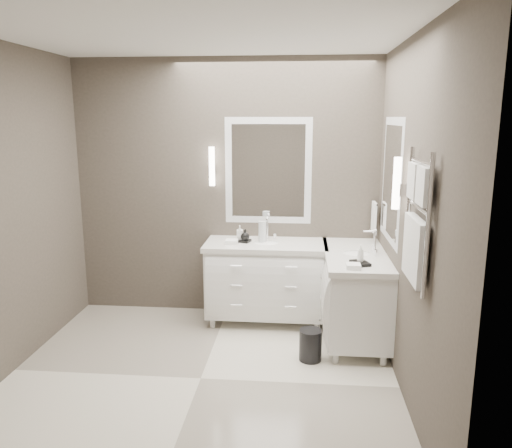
# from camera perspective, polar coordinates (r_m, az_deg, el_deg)

# --- Properties ---
(floor) EXTENTS (3.20, 3.00, 0.01)m
(floor) POSITION_cam_1_polar(r_m,az_deg,el_deg) (4.31, -6.33, -17.19)
(floor) COLOR white
(floor) RESTS_ON ground
(ceiling) EXTENTS (3.20, 3.00, 0.01)m
(ceiling) POSITION_cam_1_polar(r_m,az_deg,el_deg) (3.81, -7.35, 21.19)
(ceiling) COLOR white
(ceiling) RESTS_ON wall_back
(wall_back) EXTENTS (3.20, 0.01, 2.70)m
(wall_back) POSITION_cam_1_polar(r_m,az_deg,el_deg) (5.29, -3.48, 3.97)
(wall_back) COLOR #474039
(wall_back) RESTS_ON floor
(wall_front) EXTENTS (3.20, 0.01, 2.70)m
(wall_front) POSITION_cam_1_polar(r_m,az_deg,el_deg) (2.43, -14.10, -6.23)
(wall_front) COLOR #474039
(wall_front) RESTS_ON floor
(wall_right) EXTENTS (0.01, 3.00, 2.70)m
(wall_right) POSITION_cam_1_polar(r_m,az_deg,el_deg) (3.84, 17.33, 0.32)
(wall_right) COLOR #474039
(wall_right) RESTS_ON floor
(vanity_back) EXTENTS (1.24, 0.59, 0.97)m
(vanity_back) POSITION_cam_1_polar(r_m,az_deg,el_deg) (5.17, 1.15, -6.06)
(vanity_back) COLOR white
(vanity_back) RESTS_ON floor
(vanity_right) EXTENTS (0.59, 1.24, 0.97)m
(vanity_right) POSITION_cam_1_polar(r_m,az_deg,el_deg) (4.88, 11.26, -7.41)
(vanity_right) COLOR white
(vanity_right) RESTS_ON floor
(mirror_back) EXTENTS (0.90, 0.02, 1.10)m
(mirror_back) POSITION_cam_1_polar(r_m,az_deg,el_deg) (5.21, 1.40, 6.07)
(mirror_back) COLOR white
(mirror_back) RESTS_ON wall_back
(mirror_right) EXTENTS (0.02, 0.90, 1.10)m
(mirror_right) POSITION_cam_1_polar(r_m,az_deg,el_deg) (4.58, 15.22, 4.82)
(mirror_right) COLOR white
(mirror_right) RESTS_ON wall_right
(sconce_back) EXTENTS (0.06, 0.06, 0.40)m
(sconce_back) POSITION_cam_1_polar(r_m,az_deg,el_deg) (5.21, -5.06, 6.50)
(sconce_back) COLOR white
(sconce_back) RESTS_ON wall_back
(sconce_right) EXTENTS (0.06, 0.06, 0.40)m
(sconce_right) POSITION_cam_1_polar(r_m,az_deg,el_deg) (4.00, 15.78, 4.39)
(sconce_right) COLOR white
(sconce_right) RESTS_ON wall_right
(towel_bar_corner) EXTENTS (0.03, 0.22, 0.30)m
(towel_bar_corner) POSITION_cam_1_polar(r_m,az_deg,el_deg) (5.19, 13.33, 0.87)
(towel_bar_corner) COLOR white
(towel_bar_corner) RESTS_ON wall_right
(towel_ladder) EXTENTS (0.06, 0.58, 0.90)m
(towel_ladder) POSITION_cam_1_polar(r_m,az_deg,el_deg) (3.44, 17.86, -0.33)
(towel_ladder) COLOR white
(towel_ladder) RESTS_ON wall_right
(waste_bin) EXTENTS (0.26, 0.26, 0.28)m
(waste_bin) POSITION_cam_1_polar(r_m,az_deg,el_deg) (4.53, 6.24, -13.59)
(waste_bin) COLOR black
(waste_bin) RESTS_ON floor
(amenity_tray_back) EXTENTS (0.18, 0.16, 0.02)m
(amenity_tray_back) POSITION_cam_1_polar(r_m,az_deg,el_deg) (5.10, -1.55, -1.91)
(amenity_tray_back) COLOR black
(amenity_tray_back) RESTS_ON vanity_back
(amenity_tray_right) EXTENTS (0.18, 0.21, 0.03)m
(amenity_tray_right) POSITION_cam_1_polar(r_m,az_deg,el_deg) (4.41, 11.82, -4.40)
(amenity_tray_right) COLOR black
(amenity_tray_right) RESTS_ON vanity_right
(water_bottle) EXTENTS (0.09, 0.09, 0.22)m
(water_bottle) POSITION_cam_1_polar(r_m,az_deg,el_deg) (5.03, 0.73, -0.93)
(water_bottle) COLOR silver
(water_bottle) RESTS_ON vanity_back
(soap_bottle_a) EXTENTS (0.07, 0.07, 0.14)m
(soap_bottle_a) POSITION_cam_1_polar(r_m,az_deg,el_deg) (5.11, -1.86, -0.95)
(soap_bottle_a) COLOR white
(soap_bottle_a) RESTS_ON amenity_tray_back
(soap_bottle_b) EXTENTS (0.11, 0.11, 0.12)m
(soap_bottle_b) POSITION_cam_1_polar(r_m,az_deg,el_deg) (5.06, -1.26, -1.24)
(soap_bottle_b) COLOR black
(soap_bottle_b) RESTS_ON amenity_tray_back
(soap_bottle_c) EXTENTS (0.06, 0.06, 0.15)m
(soap_bottle_c) POSITION_cam_1_polar(r_m,az_deg,el_deg) (4.39, 11.87, -3.29)
(soap_bottle_c) COLOR white
(soap_bottle_c) RESTS_ON amenity_tray_right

